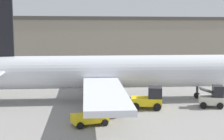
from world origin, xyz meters
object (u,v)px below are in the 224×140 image
(ground_crew_worker, at_px, (219,93))
(baggage_tug, at_px, (93,114))
(airplane, at_px, (103,72))
(belt_loader_truck, at_px, (213,97))
(pushback_tug, at_px, (149,99))

(ground_crew_worker, distance_m, baggage_tug, 17.01)
(airplane, relative_size, ground_crew_worker, 20.99)
(ground_crew_worker, relative_size, belt_loader_truck, 0.57)
(baggage_tug, xyz_separation_m, pushback_tug, (6.96, 3.99, 0.12))
(belt_loader_truck, bearing_deg, baggage_tug, -143.98)
(airplane, bearing_deg, belt_loader_truck, -20.68)
(baggage_tug, bearing_deg, ground_crew_worker, 11.65)
(ground_crew_worker, height_order, baggage_tug, baggage_tug)
(airplane, height_order, pushback_tug, airplane)
(airplane, xyz_separation_m, ground_crew_worker, (12.77, -4.06, -2.36))
(airplane, height_order, belt_loader_truck, airplane)
(ground_crew_worker, bearing_deg, pushback_tug, 153.36)
(pushback_tug, bearing_deg, airplane, 145.66)
(ground_crew_worker, bearing_deg, baggage_tug, 163.62)
(ground_crew_worker, relative_size, baggage_tug, 0.51)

